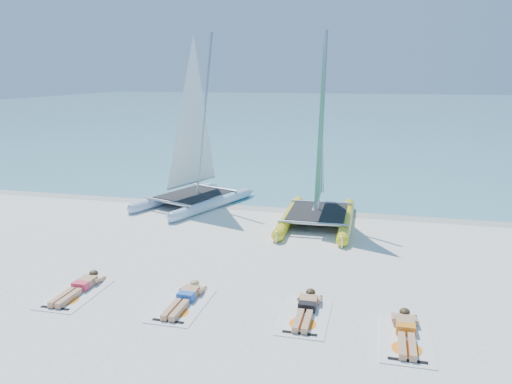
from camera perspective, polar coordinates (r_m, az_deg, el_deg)
ground at (r=14.20m, az=-3.45°, el=-7.31°), size 140.00×140.00×0.00m
sea at (r=75.94m, az=10.96°, el=9.35°), size 140.00×115.00×0.01m
wet_sand_strip at (r=19.27m, az=1.40°, el=-1.69°), size 140.00×1.40×0.01m
catamaran_blue at (r=19.35m, az=-7.14°, el=4.41°), size 3.98×5.50×6.80m
catamaran_yellow at (r=17.26m, az=7.37°, el=3.57°), size 2.41×5.26×6.67m
towel_a at (r=12.56m, az=-19.97°, el=-10.92°), size 1.00×1.85×0.02m
sunbather_a at (r=12.67m, az=-19.52°, el=-10.15°), size 0.37×1.73×0.26m
towel_b at (r=11.42m, az=-8.47°, el=-12.73°), size 1.00×1.85×0.02m
sunbather_b at (r=11.54m, az=-8.12°, el=-11.84°), size 0.37×1.73×0.26m
towel_c at (r=10.91m, az=5.64°, el=-13.97°), size 1.00×1.85×0.02m
sunbather_c at (r=11.03m, az=5.80°, el=-13.01°), size 0.37×1.73×0.26m
towel_d at (r=10.43m, az=16.75°, el=-15.89°), size 1.00×1.85×0.02m
sunbather_d at (r=10.54m, az=16.75°, el=-14.87°), size 0.37×1.73×0.26m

